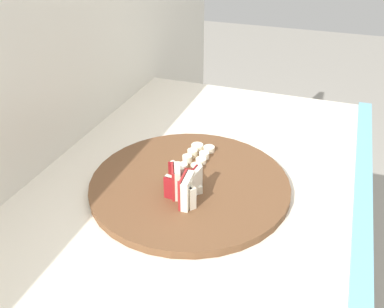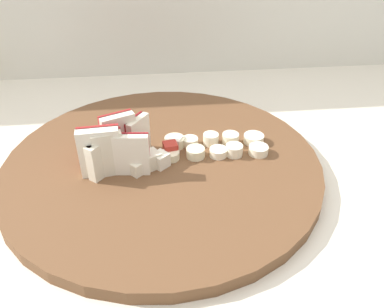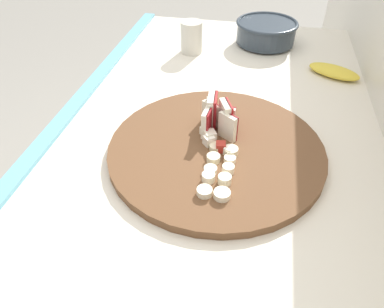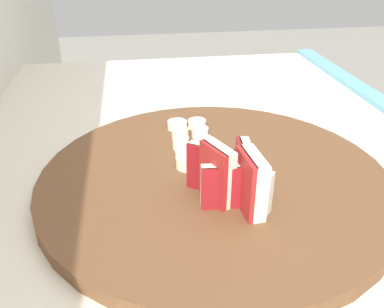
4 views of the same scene
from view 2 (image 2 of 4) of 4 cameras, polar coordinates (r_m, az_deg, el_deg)
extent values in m
cube|color=silver|center=(0.95, -9.46, 1.20)|extent=(2.40, 0.04, 1.43)
cylinder|color=brown|center=(0.53, -4.34, -1.52)|extent=(0.43, 0.43, 0.02)
cube|color=maroon|center=(0.50, -8.77, 0.26)|extent=(0.04, 0.01, 0.06)
cube|color=white|center=(0.49, -8.85, -0.15)|extent=(0.04, 0.01, 0.06)
cube|color=#A32323|center=(0.50, -13.32, 0.73)|extent=(0.05, 0.01, 0.06)
cube|color=white|center=(0.50, -13.34, 0.21)|extent=(0.05, 0.02, 0.06)
cube|color=maroon|center=(0.50, -12.26, 0.41)|extent=(0.04, 0.01, 0.06)
cube|color=beige|center=(0.50, -12.16, -0.03)|extent=(0.04, 0.02, 0.06)
cube|color=#A32323|center=(0.53, -10.88, 2.71)|extent=(0.04, 0.02, 0.07)
cube|color=#EFE5CC|center=(0.52, -10.59, 2.33)|extent=(0.05, 0.03, 0.07)
cube|color=maroon|center=(0.53, -8.37, 2.70)|extent=(0.03, 0.04, 0.06)
cube|color=#EFE5CC|center=(0.53, -7.84, 2.54)|extent=(0.03, 0.04, 0.06)
cube|color=#A32323|center=(0.50, -13.65, -0.40)|extent=(0.03, 0.03, 0.05)
cube|color=beige|center=(0.50, -13.00, -0.68)|extent=(0.03, 0.04, 0.05)
cube|color=maroon|center=(0.52, -12.38, 1.30)|extent=(0.01, 0.05, 0.05)
cube|color=beige|center=(0.52, -11.70, 1.31)|extent=(0.01, 0.05, 0.05)
cube|color=#B22D23|center=(0.53, -3.19, 0.76)|extent=(0.02, 0.02, 0.02)
cube|color=white|center=(0.55, -2.42, 1.68)|extent=(0.02, 0.02, 0.02)
cube|color=beige|center=(0.51, -6.05, -0.91)|extent=(0.03, 0.03, 0.02)
cube|color=#EFE5CC|center=(0.50, -8.12, -2.01)|extent=(0.02, 0.02, 0.02)
cube|color=white|center=(0.51, -4.65, -1.17)|extent=(0.03, 0.03, 0.02)
cylinder|color=beige|center=(0.53, -3.19, -0.17)|extent=(0.02, 0.02, 0.01)
cylinder|color=beige|center=(0.53, 0.53, 0.22)|extent=(0.03, 0.03, 0.01)
cylinder|color=white|center=(0.53, 3.88, 0.27)|extent=(0.02, 0.02, 0.01)
cylinder|color=white|center=(0.54, 6.21, 0.58)|extent=(0.02, 0.02, 0.02)
cylinder|color=white|center=(0.54, 9.73, 0.59)|extent=(0.03, 0.03, 0.01)
cylinder|color=beige|center=(0.55, -2.59, 1.79)|extent=(0.03, 0.03, 0.01)
cylinder|color=white|center=(0.55, -0.26, 1.85)|extent=(0.02, 0.02, 0.01)
cylinder|color=white|center=(0.56, 2.78, 2.23)|extent=(0.02, 0.02, 0.02)
cylinder|color=#F4EAC6|center=(0.56, 5.67, 2.24)|extent=(0.02, 0.02, 0.02)
cylinder|color=white|center=(0.57, 9.05, 2.25)|extent=(0.03, 0.03, 0.01)
camera|label=1|loc=(0.75, -92.87, 18.35)|focal=39.67mm
camera|label=3|loc=(0.76, 53.37, 34.38)|focal=33.89mm
camera|label=4|loc=(0.67, -47.98, 20.66)|focal=38.25mm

